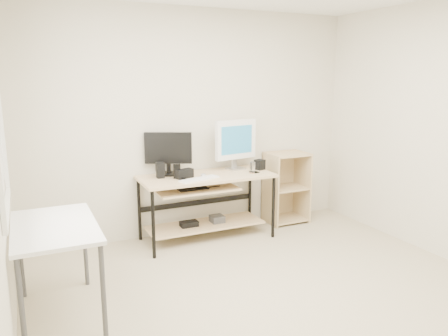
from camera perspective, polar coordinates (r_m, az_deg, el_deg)
room at (r=3.31m, az=6.25°, el=2.76°), size 4.01×4.01×2.62m
desk at (r=4.95m, az=-2.58°, el=-3.35°), size 1.50×0.65×0.75m
side_table at (r=3.56m, az=-21.21°, el=-8.14°), size 0.60×1.00×0.75m
shelf_unit at (r=5.64m, az=7.92°, el=-2.44°), size 0.50×0.40×0.90m
black_monitor at (r=4.90m, az=-7.28°, el=2.26°), size 0.50×0.27×0.48m
white_imac at (r=5.15m, az=1.55°, el=3.54°), size 0.55×0.18×0.59m
keyboard at (r=4.68m, az=-3.23°, el=-1.46°), size 0.48×0.25×0.02m
mouse at (r=4.83m, az=-2.71°, el=-0.93°), size 0.09×0.11×0.03m
center_speaker at (r=4.77m, az=-5.21°, el=-0.74°), size 0.21×0.14×0.10m
speaker_left at (r=4.80m, az=-8.33°, el=-0.23°), size 0.09×0.09×0.17m
speaker_right at (r=5.20m, az=4.68°, el=0.45°), size 0.12×0.12×0.12m
audio_controller at (r=4.76m, az=-6.17°, el=-0.45°), size 0.09×0.07×0.15m
volume_puck at (r=4.67m, az=-5.32°, el=-1.47°), size 0.07×0.07×0.03m
smartphone at (r=5.05m, az=3.97°, el=-0.50°), size 0.08×0.13×0.01m
coaster at (r=5.02m, az=3.73°, el=-0.62°), size 0.10×0.10×0.01m
drinking_glass at (r=5.01m, az=3.74°, el=0.10°), size 0.08×0.08×0.12m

